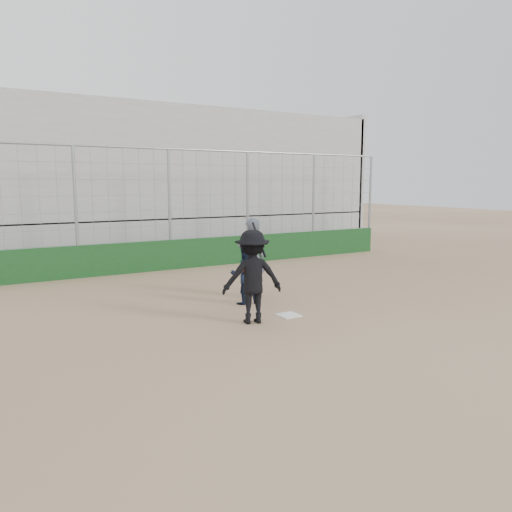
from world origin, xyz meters
TOP-DOWN VIEW (x-y plane):
  - ground at (0.00, 0.00)m, footprint 90.00×90.00m
  - home_plate at (0.00, 0.00)m, footprint 0.44×0.44m
  - backstop at (0.00, 7.00)m, footprint 18.10×0.25m
  - bleachers at (0.00, 11.95)m, footprint 20.25×6.70m
  - batter_at_plate at (-0.95, -0.04)m, footprint 1.41×1.06m
  - catcher_crouched at (-0.31, 1.43)m, footprint 0.77×0.64m
  - umpire at (0.24, 2.02)m, footprint 0.79×0.57m

SIDE VIEW (x-z plane):
  - ground at x=0.00m, z-range 0.00..0.00m
  - home_plate at x=0.00m, z-range 0.00..0.02m
  - catcher_crouched at x=-0.31m, z-range 0.00..1.00m
  - umpire at x=0.24m, z-range 0.00..1.83m
  - backstop at x=0.00m, z-range -1.06..2.98m
  - batter_at_plate at x=-0.95m, z-range -0.06..2.00m
  - bleachers at x=0.00m, z-range -0.57..6.41m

